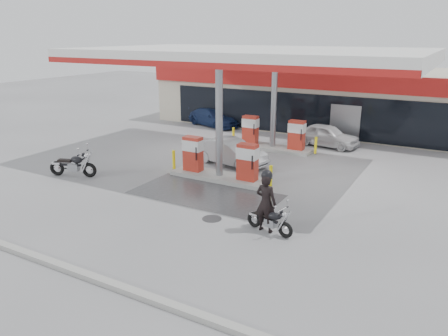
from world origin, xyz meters
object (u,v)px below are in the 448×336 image
(pump_island_far, at_px, (273,137))
(pump_island_near, at_px, (219,164))
(sedan_white, at_px, (327,135))
(attendant, at_px, (298,134))
(hatchback_silver, at_px, (230,152))
(parked_car_left, at_px, (213,117))
(parked_car_right, at_px, (404,130))
(biker_main, at_px, (266,203))
(parked_motorcycle, at_px, (74,166))
(main_motorcycle, at_px, (270,221))

(pump_island_far, bearing_deg, pump_island_near, -90.00)
(pump_island_near, bearing_deg, sedan_white, 73.49)
(pump_island_near, bearing_deg, attendant, 80.77)
(pump_island_near, height_order, pump_island_far, same)
(hatchback_silver, bearing_deg, attendant, -9.74)
(parked_car_left, xyz_separation_m, parked_car_right, (12.39, 2.00, -0.01))
(pump_island_near, relative_size, biker_main, 2.58)
(biker_main, xyz_separation_m, attendant, (-2.91, 10.97, -0.18))
(parked_motorcycle, distance_m, parked_car_right, 19.24)
(sedan_white, distance_m, parked_car_left, 8.88)
(parked_car_left, bearing_deg, biker_main, -124.54)
(parked_motorcycle, bearing_deg, parked_car_left, 71.40)
(biker_main, relative_size, attendant, 1.22)
(sedan_white, xyz_separation_m, parked_car_right, (3.69, 3.80, -0.03))
(main_motorcycle, relative_size, parked_motorcycle, 0.81)
(pump_island_far, relative_size, sedan_white, 1.37)
(sedan_white, bearing_deg, attendant, 141.23)
(pump_island_near, relative_size, pump_island_far, 1.00)
(pump_island_near, height_order, main_motorcycle, pump_island_near)
(hatchback_silver, bearing_deg, biker_main, -132.22)
(parked_car_right, bearing_deg, main_motorcycle, 161.32)
(pump_island_far, xyz_separation_m, parked_motorcycle, (-5.95, -8.98, -0.19))
(main_motorcycle, bearing_deg, pump_island_far, 124.22)
(sedan_white, xyz_separation_m, attendant, (-1.29, -1.20, 0.17))
(pump_island_far, xyz_separation_m, hatchback_silver, (-0.64, -3.80, -0.07))
(hatchback_silver, bearing_deg, sedan_white, -16.53)
(pump_island_near, relative_size, hatchback_silver, 1.31)
(main_motorcycle, distance_m, parked_car_left, 17.50)
(main_motorcycle, relative_size, parked_car_right, 0.41)
(pump_island_far, xyz_separation_m, main_motorcycle, (4.23, -10.00, -0.30))
(parked_motorcycle, height_order, hatchback_silver, hatchback_silver)
(parked_motorcycle, xyz_separation_m, parked_car_right, (12.08, 14.98, 0.09))
(parked_motorcycle, relative_size, hatchback_silver, 0.56)
(parked_car_right, bearing_deg, sedan_white, 123.87)
(pump_island_near, xyz_separation_m, parked_car_right, (6.13, 12.00, -0.10))
(biker_main, distance_m, attendant, 11.35)
(main_motorcycle, height_order, parked_car_right, parked_car_right)
(pump_island_far, relative_size, biker_main, 2.58)
(main_motorcycle, bearing_deg, attendant, 116.99)
(sedan_white, xyz_separation_m, parked_car_left, (-8.70, 1.80, -0.02))
(main_motorcycle, xyz_separation_m, hatchback_silver, (-4.87, 6.20, 0.24))
(biker_main, distance_m, parked_car_left, 17.37)
(biker_main, distance_m, sedan_white, 12.28)
(pump_island_near, relative_size, parked_car_right, 1.17)
(pump_island_far, bearing_deg, parked_motorcycle, -123.55)
(pump_island_near, distance_m, parked_car_right, 13.47)
(biker_main, height_order, attendant, biker_main)
(parked_motorcycle, xyz_separation_m, parked_car_left, (-0.31, 12.98, 0.11))
(pump_island_far, bearing_deg, attendant, 41.32)
(sedan_white, bearing_deg, pump_island_far, 140.52)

